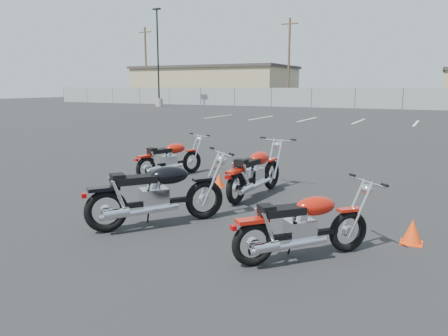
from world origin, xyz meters
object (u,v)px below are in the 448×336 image
at_px(motorcycle_front_red, 170,159).
at_px(motorcycle_rear_red, 303,225).
at_px(motorcycle_third_red, 255,172).
at_px(motorcycle_second_black, 157,194).

relative_size(motorcycle_front_red, motorcycle_rear_red, 1.15).
relative_size(motorcycle_third_red, motorcycle_rear_red, 1.28).
xyz_separation_m(motorcycle_front_red, motorcycle_second_black, (1.78, -2.98, 0.07)).
height_order(motorcycle_front_red, motorcycle_second_black, motorcycle_second_black).
relative_size(motorcycle_front_red, motorcycle_third_red, 0.90).
xyz_separation_m(motorcycle_front_red, motorcycle_rear_red, (4.00, -3.25, 0.00)).
height_order(motorcycle_second_black, motorcycle_third_red, motorcycle_second_black).
bearing_deg(motorcycle_rear_red, motorcycle_second_black, 173.32).
bearing_deg(motorcycle_rear_red, motorcycle_third_red, 123.48).
bearing_deg(motorcycle_third_red, motorcycle_second_black, -104.95).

